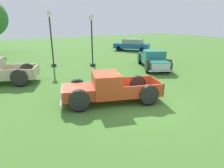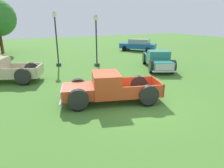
# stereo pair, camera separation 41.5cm
# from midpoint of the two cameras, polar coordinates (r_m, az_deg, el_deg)

# --- Properties ---
(ground_plane) EXTENTS (80.00, 80.00, 0.00)m
(ground_plane) POSITION_cam_midpoint_polar(r_m,az_deg,el_deg) (9.37, 8.96, -5.96)
(ground_plane) COLOR #477A2D
(pickup_truck_foreground) EXTENTS (5.05, 3.05, 1.46)m
(pickup_truck_foreground) POSITION_cam_midpoint_polar(r_m,az_deg,el_deg) (9.29, -0.82, -1.32)
(pickup_truck_foreground) COLOR #D14723
(pickup_truck_foreground) RESTS_ON ground_plane
(pickup_truck_behind_left) EXTENTS (3.73, 5.11, 1.49)m
(pickup_truck_behind_left) POSITION_cam_midpoint_polar(r_m,az_deg,el_deg) (16.29, 14.21, 6.72)
(pickup_truck_behind_left) COLOR #2D8475
(pickup_truck_behind_left) RESTS_ON ground_plane
(sedan_distant_b) EXTENTS (4.35, 4.63, 1.51)m
(sedan_distant_b) POSITION_cam_midpoint_polar(r_m,az_deg,el_deg) (25.93, 8.18, 11.37)
(sedan_distant_b) COLOR #195699
(sedan_distant_b) RESTS_ON ground_plane
(lamp_post_near) EXTENTS (0.36, 0.36, 4.25)m
(lamp_post_near) POSITION_cam_midpoint_polar(r_m,az_deg,el_deg) (16.68, -3.90, 12.75)
(lamp_post_near) COLOR #2D2D33
(lamp_post_near) RESTS_ON ground_plane
(lamp_post_far) EXTENTS (0.36, 0.36, 4.50)m
(lamp_post_far) POSITION_cam_midpoint_polar(r_m,az_deg,el_deg) (17.32, -15.36, 12.81)
(lamp_post_far) COLOR #2D2D33
(lamp_post_far) RESTS_ON ground_plane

